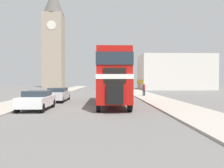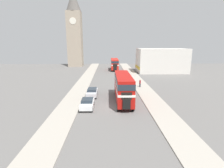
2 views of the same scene
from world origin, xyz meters
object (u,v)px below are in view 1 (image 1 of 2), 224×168
car_parked_mid (58,94)px  pedestrian_walking (144,88)px  church_tower (54,36)px  bus_distant (107,79)px  car_parked_near (37,100)px  double_decker_bus (112,75)px

car_parked_mid → pedestrian_walking: pedestrian_walking is taller
pedestrian_walking → church_tower: church_tower is taller
bus_distant → church_tower: church_tower is taller
bus_distant → car_parked_near: (-5.55, -39.15, -1.70)m
car_parked_mid → car_parked_near: bearing=-91.5°
double_decker_bus → car_parked_near: size_ratio=2.78×
bus_distant → pedestrian_walking: (4.53, -26.72, -1.37)m
double_decker_bus → bus_distant: size_ratio=1.13×
bus_distant → car_parked_near: bus_distant is taller
bus_distant → car_parked_near: size_ratio=2.46×
car_parked_near → bus_distant: bearing=81.9°
bus_distant → pedestrian_walking: bearing=-80.4°
bus_distant → church_tower: bearing=142.5°
car_parked_near → car_parked_mid: (0.17, 6.29, -0.01)m
bus_distant → pedestrian_walking: 27.14m
double_decker_bus → car_parked_mid: (-5.42, 3.06, -1.90)m
double_decker_bus → pedestrian_walking: (4.50, 9.20, -1.56)m
bus_distant → church_tower: (-16.27, 12.50, 13.15)m
double_decker_bus → pedestrian_walking: bearing=63.9°
bus_distant → car_parked_mid: bearing=-99.3°
car_parked_mid → church_tower: bearing=103.5°
double_decker_bus → bus_distant: bearing=90.1°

